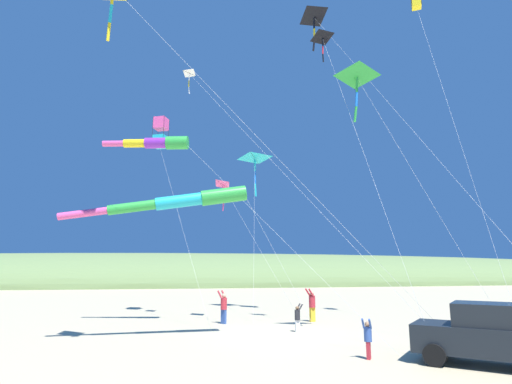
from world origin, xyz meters
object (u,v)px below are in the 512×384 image
object	(u,v)px
person_child_green_jacket	(298,317)
kite_delta_yellow_midlevel	(255,158)
person_adult_flyer	(312,303)
kite_delta_long_streamer_left	(323,39)
kite_delta_red_high_left	(315,18)
kite_delta_small_distant	(357,77)
kite_delta_white_trailing	(191,75)
cooler_box	(453,342)
kite_delta_long_streamer_right	(223,185)
kite_windsock_purple_drifting	(158,143)
parked_car	(493,334)
person_bystander_far	(224,306)
kite_box_checkered_midright	(161,133)
kite_windsock_black_fish_shape	(183,201)
person_child_grey_jacket	(368,337)

from	to	relation	value
person_child_green_jacket	kite_delta_yellow_midlevel	size ratio (longest dim) A/B	0.11
person_adult_flyer	kite_delta_long_streamer_left	xyz separation A→B (m)	(-3.12, 0.03, 14.15)
kite_delta_red_high_left	kite_delta_small_distant	bearing A→B (deg)	177.10
person_adult_flyer	kite_delta_yellow_midlevel	size ratio (longest dim) A/B	0.16
person_child_green_jacket	kite_delta_white_trailing	xyz separation A→B (m)	(4.09, 5.15, 13.58)
kite_delta_yellow_midlevel	kite_delta_small_distant	size ratio (longest dim) A/B	0.93
cooler_box	kite_delta_small_distant	world-z (taller)	kite_delta_small_distant
person_adult_flyer	kite_delta_long_streamer_right	world-z (taller)	kite_delta_long_streamer_right
person_adult_flyer	kite_windsock_purple_drifting	size ratio (longest dim) A/B	0.15
parked_car	person_bystander_far	distance (m)	13.01
parked_car	person_bystander_far	size ratio (longest dim) A/B	2.57
kite_delta_red_high_left	kite_delta_long_streamer_right	bearing A→B (deg)	84.18
kite_delta_red_high_left	kite_delta_white_trailing	world-z (taller)	kite_delta_red_high_left
kite_windsock_purple_drifting	kite_delta_long_streamer_left	bearing A→B (deg)	-106.24
kite_windsock_purple_drifting	kite_delta_long_streamer_right	distance (m)	4.53
kite_delta_long_streamer_left	kite_delta_small_distant	bearing A→B (deg)	-168.11
kite_delta_yellow_midlevel	kite_delta_long_streamer_right	xyz separation A→B (m)	(-5.04, 2.81, -3.12)
person_adult_flyer	kite_delta_yellow_midlevel	xyz separation A→B (m)	(6.20, 2.08, 9.87)
person_bystander_far	kite_delta_long_streamer_right	size ratio (longest dim) A/B	0.21
cooler_box	person_adult_flyer	bearing A→B (deg)	19.20
parked_car	kite_delta_white_trailing	bearing A→B (deg)	38.28
person_bystander_far	person_child_green_jacket	bearing A→B (deg)	-138.70
kite_box_checkered_midright	person_child_green_jacket	bearing A→B (deg)	-137.07
kite_delta_white_trailing	kite_box_checkered_midright	bearing A→B (deg)	28.07
kite_windsock_purple_drifting	kite_delta_long_streamer_right	xyz separation A→B (m)	(1.77, -3.76, -1.80)
kite_delta_red_high_left	person_bystander_far	bearing A→B (deg)	95.05
parked_car	kite_windsock_purple_drifting	bearing A→B (deg)	46.37
person_bystander_far	kite_windsock_black_fish_shape	distance (m)	7.24
person_bystander_far	kite_delta_long_streamer_right	bearing A→B (deg)	-0.12
person_bystander_far	kite_delta_white_trailing	distance (m)	13.52
person_bystander_far	kite_delta_long_streamer_right	xyz separation A→B (m)	(1.10, -0.00, 6.79)
kite_delta_small_distant	kite_delta_long_streamer_left	bearing A→B (deg)	11.89
person_adult_flyer	kite_box_checkered_midright	bearing A→B (deg)	65.21
person_adult_flyer	kite_windsock_purple_drifting	xyz separation A→B (m)	(-0.61, 8.66, 8.55)
person_child_green_jacket	kite_delta_long_streamer_right	world-z (taller)	kite_delta_long_streamer_right
person_bystander_far	kite_windsock_black_fish_shape	size ratio (longest dim) A/B	0.16
person_adult_flyer	kite_delta_red_high_left	xyz separation A→B (m)	(0.57, -0.86, 17.99)
parked_car	kite_delta_long_streamer_right	bearing A→B (deg)	30.26
parked_car	person_child_green_jacket	bearing A→B (deg)	27.99
cooler_box	person_adult_flyer	xyz separation A→B (m)	(8.01, 2.79, 0.77)
person_child_grey_jacket	kite_delta_long_streamer_right	xyz separation A→B (m)	(10.39, 3.75, 7.02)
kite_delta_white_trailing	person_child_green_jacket	bearing A→B (deg)	-128.46
kite_delta_small_distant	kite_windsock_purple_drifting	xyz separation A→B (m)	(5.20, 9.19, -2.11)
kite_delta_small_distant	kite_windsock_purple_drifting	distance (m)	10.77
kite_delta_yellow_midlevel	kite_windsock_black_fish_shape	size ratio (longest dim) A/B	1.05
kite_delta_white_trailing	kite_delta_long_streamer_right	world-z (taller)	kite_delta_white_trailing
parked_car	kite_windsock_purple_drifting	size ratio (longest dim) A/B	0.38
cooler_box	kite_delta_small_distant	size ratio (longest dim) A/B	0.05
kite_delta_yellow_midlevel	kite_delta_long_streamer_right	size ratio (longest dim) A/B	1.40
person_child_grey_jacket	parked_car	bearing A→B (deg)	-116.85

